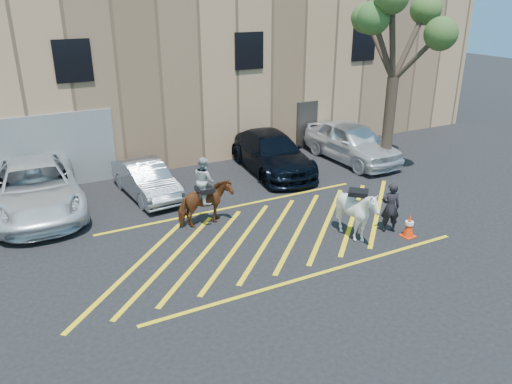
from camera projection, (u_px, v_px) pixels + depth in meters
name	position (u px, v px, depth m)	size (l,w,h in m)	color
ground	(265.00, 232.00, 15.35)	(90.00, 90.00, 0.00)	black
car_white_pickup	(36.00, 188.00, 16.55)	(2.75, 5.96, 1.66)	silver
car_silver_sedan	(146.00, 180.00, 17.83)	(1.33, 3.82, 1.26)	gray
car_blue_suv	(272.00, 153.00, 20.34)	(2.17, 5.34, 1.55)	black
car_white_suv	(352.00, 142.00, 21.55)	(2.01, 4.99, 1.70)	white
handler	(390.00, 207.00, 15.12)	(0.58, 0.38, 1.59)	black
warehouse	(146.00, 64.00, 23.84)	(32.42, 10.20, 7.30)	tan
hatching_zone	(270.00, 236.00, 15.10)	(12.60, 5.12, 0.01)	yellow
mounted_bay	(205.00, 198.00, 15.49)	(1.75, 0.90, 2.24)	brown
saddled_white	(357.00, 213.00, 14.65)	(2.00, 2.01, 1.66)	white
traffic_cone	(409.00, 225.00, 14.95)	(0.41, 0.41, 0.73)	#F23309
tree	(398.00, 26.00, 18.56)	(3.99, 4.37, 7.31)	#403227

